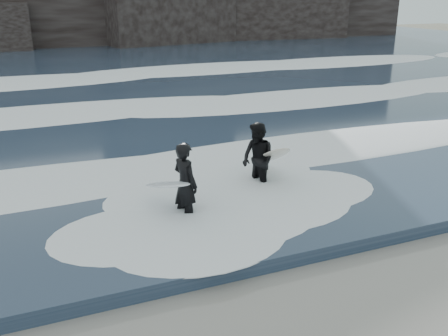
{
  "coord_description": "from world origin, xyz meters",
  "views": [
    {
      "loc": [
        -4.53,
        -3.94,
        4.82
      ],
      "look_at": [
        -0.4,
        6.02,
        1.0
      ],
      "focal_mm": 40.0,
      "sensor_mm": 36.0,
      "label": 1
    }
  ],
  "objects": [
    {
      "name": "sea",
      "position": [
        0.0,
        29.0,
        0.15
      ],
      "size": [
        90.0,
        52.0,
        0.3
      ],
      "primitive_type": "cube",
      "color": "#243347",
      "rests_on": "ground"
    },
    {
      "name": "foam_near",
      "position": [
        0.0,
        9.0,
        0.4
      ],
      "size": [
        60.0,
        3.2,
        0.2
      ],
      "primitive_type": "ellipsoid",
      "color": "white",
      "rests_on": "sea"
    },
    {
      "name": "foam_mid",
      "position": [
        0.0,
        16.0,
        0.42
      ],
      "size": [
        60.0,
        4.0,
        0.24
      ],
      "primitive_type": "ellipsoid",
      "color": "white",
      "rests_on": "sea"
    },
    {
      "name": "foam_far",
      "position": [
        0.0,
        25.0,
        0.45
      ],
      "size": [
        60.0,
        4.8,
        0.3
      ],
      "primitive_type": "ellipsoid",
      "color": "white",
      "rests_on": "sea"
    },
    {
      "name": "surfer_left",
      "position": [
        -1.54,
        5.58,
        0.93
      ],
      "size": [
        1.17,
        1.86,
        1.85
      ],
      "color": "black",
      "rests_on": "ground"
    },
    {
      "name": "surfer_right",
      "position": [
        0.73,
        6.47,
        0.93
      ],
      "size": [
        1.4,
        2.18,
        1.84
      ],
      "color": "black",
      "rests_on": "ground"
    }
  ]
}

